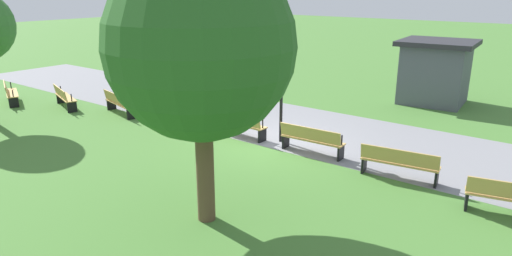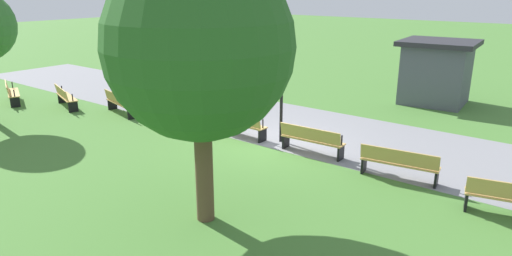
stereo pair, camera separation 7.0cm
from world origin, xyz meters
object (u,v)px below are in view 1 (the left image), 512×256
bench_6 (399,163)px  lamp_post (282,65)px  bench_4 (239,123)px  bench_5 (311,139)px  bench_2 (119,103)px  tree_0 (201,47)px  bench_1 (64,97)px  bench_3 (176,111)px  bench_0 (10,92)px  kiosk (435,71)px

bench_6 → lamp_post: bearing=163.3°
bench_4 → bench_5: size_ratio=1.00×
bench_5 → bench_6: bearing=-7.7°
bench_2 → tree_0: size_ratio=0.36×
bench_4 → bench_6: size_ratio=0.99×
bench_6 → lamp_post: (-4.20, 0.67, 2.05)m
bench_5 → lamp_post: size_ratio=0.56×
bench_6 → bench_1: bearing=177.4°
bench_2 → bench_4: size_ratio=1.02×
bench_4 → bench_6: (5.60, -0.25, 0.00)m
bench_3 → bench_6: size_ratio=1.00×
bench_4 → bench_6: bearing=0.0°
bench_0 → bench_1: 2.80m
bench_5 → bench_6: same height
bench_0 → bench_3: 8.39m
lamp_post → kiosk: 8.78m
bench_0 → tree_0: (13.90, -2.37, 3.27)m
bench_2 → bench_6: 11.16m
bench_3 → tree_0: (5.80, -4.59, 3.27)m
bench_1 → bench_6: (13.86, 1.24, 0.00)m
bench_1 → bench_6: same height
bench_3 → bench_4: bearing=12.8°
bench_3 → lamp_post: lamp_post is taller
bench_5 → bench_6: 2.80m
bench_3 → lamp_post: 4.72m
bench_1 → bench_4: (8.26, 1.48, 0.00)m
lamp_post → kiosk: (2.37, 8.38, -1.14)m
bench_2 → bench_6: (11.15, 0.50, 0.00)m
tree_0 → bench_2: bearing=154.5°
bench_0 → lamp_post: lamp_post is taller
bench_5 → tree_0: bearing=-90.1°
bench_6 → lamp_post: lamp_post is taller
bench_3 → bench_5: size_ratio=1.01×
bench_6 → kiosk: 9.28m
bench_2 → bench_3: (2.76, 0.50, 0.00)m
bench_1 → bench_3: (5.46, 1.24, 0.00)m
bench_0 → bench_1: size_ratio=0.99×
bench_4 → tree_0: 6.57m
bench_5 → kiosk: (0.96, 8.80, 0.91)m
bench_3 → lamp_post: size_ratio=0.57×
bench_1 → lamp_post: (9.66, 1.90, 2.05)m
lamp_post → kiosk: bearing=74.2°
bench_0 → bench_4: 11.16m
bench_1 → bench_2: bearing=33.2°
bench_1 → bench_2: size_ratio=1.00×
tree_0 → lamp_post: 5.63m
tree_0 → kiosk: size_ratio=1.75×
lamp_post → bench_5: bearing=-16.7°
bench_0 → bench_6: 16.63m
bench_1 → bench_4: 8.39m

